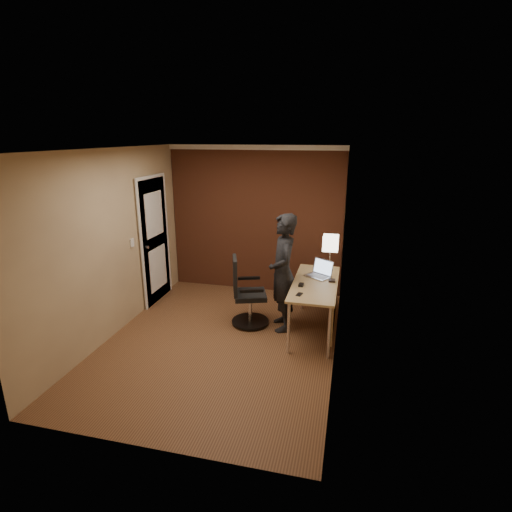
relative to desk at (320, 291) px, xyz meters
The scene contains 9 objects.
room 1.97m from the desk, 147.48° to the left, with size 4.00×4.00×4.00m.
desk is the anchor object (origin of this frame).
desk_lamp 0.77m from the desk, 81.69° to the left, with size 0.22×0.22×0.54m.
laptop 0.33m from the desk, 96.99° to the left, with size 0.42×0.40×0.23m.
mouse 0.34m from the desk, 143.06° to the right, with size 0.06×0.10×0.03m, color black.
phone 0.56m from the desk, 114.87° to the right, with size 0.06×0.12×0.01m, color black.
wallet 0.22m from the desk, 32.14° to the left, with size 0.09×0.11×0.02m, color black.
office_chair 1.07m from the desk, behind, with size 0.57×0.63×1.00m.
person 0.57m from the desk, behind, with size 0.60×0.40×1.66m, color black.
Camera 1 is at (1.58, -4.58, 2.66)m, focal length 28.00 mm.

